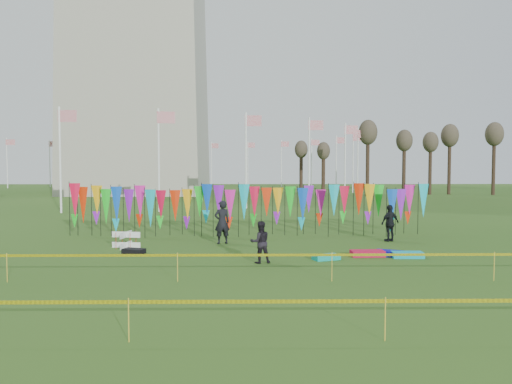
{
  "coord_description": "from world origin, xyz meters",
  "views": [
    {
      "loc": [
        0.27,
        -17.83,
        3.56
      ],
      "look_at": [
        0.59,
        6.0,
        2.31
      ],
      "focal_mm": 35.0,
      "sensor_mm": 36.0,
      "label": 1
    }
  ],
  "objects_px": {
    "person_left": "(222,222)",
    "kite_bag_blue": "(389,253)",
    "person_right": "(390,223)",
    "kite_bag_turquoise": "(326,257)",
    "box_kite": "(126,240)",
    "kite_bag_black": "(134,251)",
    "person_mid": "(260,242)",
    "kite_bag_teal": "(407,255)",
    "kite_bag_red": "(367,253)"
  },
  "relations": [
    {
      "from": "box_kite",
      "to": "kite_bag_red",
      "type": "bearing_deg",
      "value": -11.85
    },
    {
      "from": "kite_bag_turquoise",
      "to": "kite_bag_teal",
      "type": "distance_m",
      "value": 3.24
    },
    {
      "from": "kite_bag_turquoise",
      "to": "kite_bag_teal",
      "type": "relative_size",
      "value": 0.84
    },
    {
      "from": "person_left",
      "to": "kite_bag_teal",
      "type": "relative_size",
      "value": 1.67
    },
    {
      "from": "person_mid",
      "to": "kite_bag_teal",
      "type": "xyz_separation_m",
      "value": [
        5.73,
        0.98,
        -0.66
      ]
    },
    {
      "from": "person_left",
      "to": "kite_bag_black",
      "type": "relative_size",
      "value": 2.31
    },
    {
      "from": "box_kite",
      "to": "kite_bag_red",
      "type": "xyz_separation_m",
      "value": [
        9.97,
        -2.09,
        -0.25
      ]
    },
    {
      "from": "person_right",
      "to": "kite_bag_turquoise",
      "type": "xyz_separation_m",
      "value": [
        -3.72,
        -4.56,
        -0.77
      ]
    },
    {
      "from": "kite_bag_teal",
      "to": "box_kite",
      "type": "bearing_deg",
      "value": 168.21
    },
    {
      "from": "kite_bag_turquoise",
      "to": "kite_bag_blue",
      "type": "height_order",
      "value": "kite_bag_blue"
    },
    {
      "from": "kite_bag_red",
      "to": "kite_bag_black",
      "type": "xyz_separation_m",
      "value": [
        -9.34,
        0.77,
        -0.02
      ]
    },
    {
      "from": "person_left",
      "to": "kite_bag_turquoise",
      "type": "distance_m",
      "value": 5.8
    },
    {
      "from": "person_right",
      "to": "kite_bag_blue",
      "type": "distance_m",
      "value": 4.08
    },
    {
      "from": "kite_bag_turquoise",
      "to": "kite_bag_teal",
      "type": "height_order",
      "value": "kite_bag_teal"
    },
    {
      "from": "box_kite",
      "to": "kite_bag_blue",
      "type": "relative_size",
      "value": 0.68
    },
    {
      "from": "person_left",
      "to": "kite_bag_turquoise",
      "type": "bearing_deg",
      "value": 116.27
    },
    {
      "from": "kite_bag_blue",
      "to": "kite_bag_teal",
      "type": "height_order",
      "value": "kite_bag_teal"
    },
    {
      "from": "person_mid",
      "to": "kite_bag_black",
      "type": "bearing_deg",
      "value": -33.88
    },
    {
      "from": "kite_bag_red",
      "to": "person_right",
      "type": "bearing_deg",
      "value": 62.9
    },
    {
      "from": "kite_bag_black",
      "to": "person_mid",
      "type": "bearing_deg",
      "value": -21.91
    },
    {
      "from": "person_left",
      "to": "kite_bag_blue",
      "type": "height_order",
      "value": "person_left"
    },
    {
      "from": "person_mid",
      "to": "kite_bag_turquoise",
      "type": "bearing_deg",
      "value": -178.63
    },
    {
      "from": "box_kite",
      "to": "kite_bag_turquoise",
      "type": "relative_size",
      "value": 0.73
    },
    {
      "from": "person_mid",
      "to": "kite_bag_blue",
      "type": "distance_m",
      "value": 5.32
    },
    {
      "from": "kite_bag_turquoise",
      "to": "kite_bag_black",
      "type": "relative_size",
      "value": 1.16
    },
    {
      "from": "person_mid",
      "to": "kite_bag_teal",
      "type": "distance_m",
      "value": 5.85
    },
    {
      "from": "person_mid",
      "to": "kite_bag_red",
      "type": "distance_m",
      "value": 4.48
    },
    {
      "from": "person_left",
      "to": "kite_bag_blue",
      "type": "distance_m",
      "value": 7.55
    },
    {
      "from": "person_right",
      "to": "kite_bag_black",
      "type": "distance_m",
      "value": 11.77
    },
    {
      "from": "kite_bag_turquoise",
      "to": "kite_bag_red",
      "type": "height_order",
      "value": "kite_bag_red"
    },
    {
      "from": "box_kite",
      "to": "person_right",
      "type": "relative_size",
      "value": 0.42
    },
    {
      "from": "person_right",
      "to": "kite_bag_red",
      "type": "relative_size",
      "value": 1.35
    },
    {
      "from": "person_right",
      "to": "kite_bag_black",
      "type": "height_order",
      "value": "person_right"
    },
    {
      "from": "kite_bag_black",
      "to": "kite_bag_turquoise",
      "type": "bearing_deg",
      "value": -10.82
    },
    {
      "from": "person_left",
      "to": "kite_bag_teal",
      "type": "distance_m",
      "value": 8.24
    },
    {
      "from": "person_left",
      "to": "kite_bag_red",
      "type": "xyz_separation_m",
      "value": [
        5.89,
        -3.27,
        -0.87
      ]
    },
    {
      "from": "kite_bag_black",
      "to": "person_left",
      "type": "bearing_deg",
      "value": 35.9
    },
    {
      "from": "person_left",
      "to": "kite_bag_turquoise",
      "type": "relative_size",
      "value": 1.99
    },
    {
      "from": "box_kite",
      "to": "person_mid",
      "type": "height_order",
      "value": "person_mid"
    },
    {
      "from": "person_left",
      "to": "person_right",
      "type": "distance_m",
      "value": 7.9
    },
    {
      "from": "person_right",
      "to": "kite_bag_turquoise",
      "type": "bearing_deg",
      "value": 23.42
    },
    {
      "from": "kite_bag_red",
      "to": "box_kite",
      "type": "bearing_deg",
      "value": 168.15
    },
    {
      "from": "kite_bag_blue",
      "to": "kite_bag_red",
      "type": "xyz_separation_m",
      "value": [
        -0.87,
        -0.03,
        0.01
      ]
    },
    {
      "from": "kite_bag_red",
      "to": "kite_bag_teal",
      "type": "relative_size",
      "value": 1.09
    },
    {
      "from": "box_kite",
      "to": "kite_bag_teal",
      "type": "distance_m",
      "value": 11.71
    },
    {
      "from": "kite_bag_turquoise",
      "to": "kite_bag_red",
      "type": "relative_size",
      "value": 0.77
    },
    {
      "from": "person_mid",
      "to": "person_right",
      "type": "relative_size",
      "value": 0.89
    },
    {
      "from": "person_mid",
      "to": "kite_bag_turquoise",
      "type": "height_order",
      "value": "person_mid"
    },
    {
      "from": "box_kite",
      "to": "person_mid",
      "type": "bearing_deg",
      "value": -30.46
    },
    {
      "from": "kite_bag_teal",
      "to": "person_right",
      "type": "bearing_deg",
      "value": 83.19
    }
  ]
}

